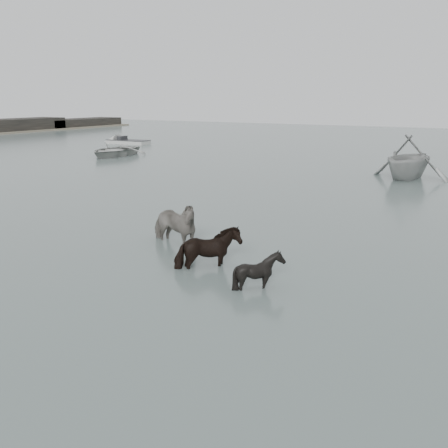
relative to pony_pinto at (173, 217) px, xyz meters
The scene contains 7 objects.
ground 1.29m from the pony_pinto, 23.57° to the right, with size 140.00×140.00×0.00m, color #51605E.
pony_pinto is the anchor object (origin of this frame).
pony_dark 2.62m from the pony_pinto, 33.46° to the right, with size 1.49×1.28×1.50m, color black.
pony_black 4.50m from the pony_pinto, 27.25° to the right, with size 0.94×1.06×1.17m, color black.
rowboat_lead 25.43m from the pony_pinto, 135.86° to the left, with size 3.71×5.19×1.08m, color #AAABA6.
rowboat_trail 17.87m from the pony_pinto, 76.88° to the left, with size 4.32×5.00×2.64m, color #9A9D9A.
skiff_outer 35.90m from the pony_pinto, 132.45° to the left, with size 6.06×1.60×0.75m, color #B4B4AF, non-canonical shape.
Camera 1 is at (8.05, -12.06, 4.54)m, focal length 40.00 mm.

